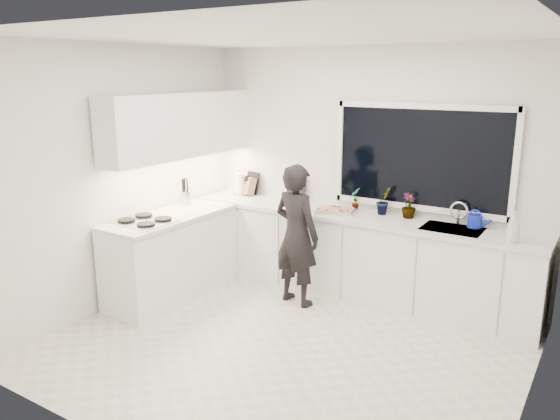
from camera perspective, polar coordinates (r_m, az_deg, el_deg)
The scene contains 25 objects.
floor at distance 5.11m, azimuth 0.40°, elevation -14.11°, with size 4.00×3.50×0.02m, color beige.
wall_back at distance 6.16m, azimuth 9.18°, elevation 4.07°, with size 4.00×0.02×2.70m, color white.
wall_left at distance 5.92m, azimuth -16.33°, elevation 3.26°, with size 0.02×3.50×2.70m, color white.
wall_right at distance 3.98m, azimuth 25.82°, elevation -2.78°, with size 0.02×3.50×2.70m, color white.
ceiling at distance 4.51m, azimuth 0.47°, elevation 17.96°, with size 4.00×3.50×0.02m, color white.
window at distance 5.88m, azimuth 14.50°, elevation 5.31°, with size 1.80×0.02×1.00m, color black.
base_cabinets_back at distance 6.11m, azimuth 7.68°, elevation -4.79°, with size 3.92×0.58×0.88m, color white.
base_cabinets_left at distance 6.14m, azimuth -11.18°, elevation -4.84°, with size 0.58×1.60×0.88m, color white.
countertop_back at distance 5.97m, azimuth 7.78°, elevation -0.63°, with size 3.94×0.62×0.04m, color silver.
countertop_left at distance 6.01m, azimuth -11.39°, elevation -0.68°, with size 0.62×1.60×0.04m, color silver.
upper_cabinets at distance 6.18m, azimuth -10.38°, elevation 8.73°, with size 0.34×2.10×0.70m, color white.
sink at distance 5.65m, azimuth 17.53°, elevation -2.35°, with size 0.58×0.42×0.14m, color silver.
faucet at distance 5.79m, azimuth 18.17°, elevation -0.34°, with size 0.03×0.03×0.22m, color silver.
stovetop at distance 5.78m, azimuth -13.94°, elevation -1.07°, with size 0.56×0.48×0.03m, color black.
person at distance 5.73m, azimuth 1.74°, elevation -2.64°, with size 0.55×0.36×1.51m, color black.
pizza_tray at distance 6.03m, azimuth 5.86°, elevation -0.07°, with size 0.42×0.31×0.03m, color silver.
pizza at distance 6.03m, azimuth 5.87°, elevation 0.08°, with size 0.38×0.27×0.01m, color red.
watering_can at distance 5.73m, azimuth 19.68°, elevation -1.09°, with size 0.14×0.14×0.13m, color #1321B4.
paper_towel_roll at distance 6.83m, azimuth -4.20°, elevation 2.65°, with size 0.11×0.11×0.26m, color white.
knife_block at distance 6.80m, azimuth -3.23°, elevation 2.44°, with size 0.13×0.10×0.22m, color #9E7A49.
utensil_crock at distance 6.42m, azimuth -9.84°, elevation 1.27°, with size 0.13×0.13×0.16m, color silver.
picture_frame_large at distance 6.89m, azimuth -2.89°, elevation 2.85°, with size 0.22×0.02×0.28m, color black.
picture_frame_small at distance 6.54m, azimuth 1.71°, elevation 2.34°, with size 0.25×0.02×0.30m, color black.
herb_plants at distance 5.97m, azimuth 11.09°, elevation 0.81°, with size 0.78×0.20×0.30m.
soap_bottles at distance 5.35m, azimuth 23.23°, elevation -1.73°, with size 0.13×0.13×0.29m.
Camera 1 is at (2.38, -3.82, 2.42)m, focal length 35.00 mm.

